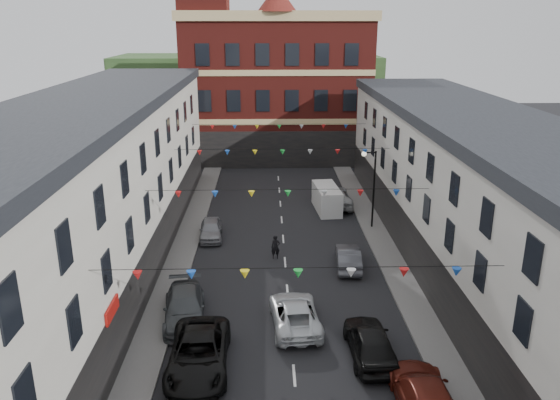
{
  "coord_description": "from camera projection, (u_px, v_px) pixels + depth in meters",
  "views": [
    {
      "loc": [
        -1.14,
        -24.56,
        14.97
      ],
      "look_at": [
        -0.31,
        8.94,
        3.97
      ],
      "focal_mm": 35.0,
      "sensor_mm": 36.0,
      "label": 1
    }
  ],
  "objects": [
    {
      "name": "ground",
      "position": [
        290.0,
        327.0,
        28.03
      ],
      "size": [
        160.0,
        160.0,
        0.0
      ],
      "primitive_type": "plane",
      "color": "black",
      "rests_on": "ground"
    },
    {
      "name": "pedestrian",
      "position": [
        276.0,
        247.0,
        35.95
      ],
      "size": [
        0.62,
        0.44,
        1.61
      ],
      "primitive_type": "imported",
      "rotation": [
        0.0,
        0.0,
        0.1
      ],
      "color": "black",
      "rests_on": "ground"
    },
    {
      "name": "car_right_d",
      "position": [
        370.0,
        342.0,
        25.3
      ],
      "size": [
        2.08,
        4.87,
        1.64
      ],
      "primitive_type": "imported",
      "rotation": [
        0.0,
        0.0,
        3.17
      ],
      "color": "black",
      "rests_on": "ground"
    },
    {
      "name": "pavement_left",
      "position": [
        163.0,
        308.0,
        29.74
      ],
      "size": [
        1.8,
        64.0,
        0.15
      ],
      "primitive_type": "cube",
      "color": "#605E5B",
      "rests_on": "ground"
    },
    {
      "name": "clock_tower",
      "position": [
        204.0,
        22.0,
        56.44
      ],
      "size": [
        5.6,
        5.6,
        30.0
      ],
      "color": "maroon",
      "rests_on": "ground"
    },
    {
      "name": "terrace_left",
      "position": [
        53.0,
        225.0,
        27.03
      ],
      "size": [
        8.4,
        56.0,
        10.7
      ],
      "color": "beige",
      "rests_on": "ground"
    },
    {
      "name": "car_right_f",
      "position": [
        334.0,
        196.0,
        46.41
      ],
      "size": [
        2.75,
        5.81,
        1.61
      ],
      "primitive_type": "imported",
      "rotation": [
        0.0,
        0.0,
        3.16
      ],
      "color": "#ADAFB2",
      "rests_on": "ground"
    },
    {
      "name": "car_right_e",
      "position": [
        348.0,
        257.0,
        34.68
      ],
      "size": [
        1.73,
        4.28,
        1.38
      ],
      "primitive_type": "imported",
      "rotation": [
        0.0,
        0.0,
        3.08
      ],
      "color": "#4D4E55",
      "rests_on": "ground"
    },
    {
      "name": "pavement_right",
      "position": [
        414.0,
        305.0,
        30.07
      ],
      "size": [
        1.8,
        64.0,
        0.15
      ],
      "primitive_type": "cube",
      "color": "#605E5B",
      "rests_on": "ground"
    },
    {
      "name": "distant_hill",
      "position": [
        248.0,
        88.0,
        85.27
      ],
      "size": [
        40.0,
        14.0,
        10.0
      ],
      "primitive_type": "cube",
      "color": "#284520",
      "rests_on": "ground"
    },
    {
      "name": "terrace_right",
      "position": [
        521.0,
        230.0,
        27.75
      ],
      "size": [
        8.4,
        56.0,
        9.7
      ],
      "color": "beige",
      "rests_on": "ground"
    },
    {
      "name": "car_left_d",
      "position": [
        185.0,
        308.0,
        28.46
      ],
      "size": [
        2.71,
        5.41,
        1.51
      ],
      "primitive_type": "imported",
      "rotation": [
        0.0,
        0.0,
        0.12
      ],
      "color": "#454A4E",
      "rests_on": "ground"
    },
    {
      "name": "civic_building",
      "position": [
        276.0,
        85.0,
        61.54
      ],
      "size": [
        20.6,
        13.3,
        18.5
      ],
      "color": "maroon",
      "rests_on": "ground"
    },
    {
      "name": "car_left_c",
      "position": [
        199.0,
        354.0,
        24.45
      ],
      "size": [
        2.77,
        5.79,
        1.6
      ],
      "primitive_type": "imported",
      "rotation": [
        0.0,
        0.0,
        0.02
      ],
      "color": "black",
      "rests_on": "ground"
    },
    {
      "name": "street_lamp",
      "position": [
        371.0,
        179.0,
        40.26
      ],
      "size": [
        1.1,
        0.36,
        6.0
      ],
      "color": "black",
      "rests_on": "ground"
    },
    {
      "name": "car_right_c",
      "position": [
        425.0,
        396.0,
        21.68
      ],
      "size": [
        2.2,
        5.39,
        1.56
      ],
      "primitive_type": "imported",
      "rotation": [
        0.0,
        0.0,
        3.14
      ],
      "color": "#5C1B12",
      "rests_on": "ground"
    },
    {
      "name": "white_van",
      "position": [
        327.0,
        199.0,
        45.14
      ],
      "size": [
        2.16,
        4.71,
        2.02
      ],
      "primitive_type": "cube",
      "rotation": [
        0.0,
        0.0,
        0.09
      ],
      "color": "silver",
      "rests_on": "ground"
    },
    {
      "name": "moving_car",
      "position": [
        295.0,
        313.0,
        27.99
      ],
      "size": [
        2.77,
        5.28,
        1.42
      ],
      "primitive_type": "imported",
      "rotation": [
        0.0,
        0.0,
        3.23
      ],
      "color": "silver",
      "rests_on": "ground"
    },
    {
      "name": "car_left_e",
      "position": [
        211.0,
        229.0,
        39.42
      ],
      "size": [
        1.81,
        3.99,
        1.33
      ],
      "primitive_type": "imported",
      "rotation": [
        0.0,
        0.0,
        0.06
      ],
      "color": "gray",
      "rests_on": "ground"
    }
  ]
}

